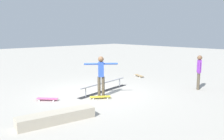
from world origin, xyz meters
TOP-DOWN VIEW (x-y plane):
  - ground_plane at (0.00, 0.00)m, footprint 60.00×60.00m
  - grind_rail at (-0.50, -0.08)m, footprint 3.03×0.69m
  - skate_ledge at (2.83, 1.65)m, footprint 2.28×0.86m
  - skater_main at (0.20, 0.53)m, footprint 1.08×0.86m
  - skateboard_main at (0.37, 0.68)m, footprint 0.77×0.63m
  - bystander_purple_shirt at (-3.80, 2.58)m, footprint 0.33×0.26m
  - loose_skateboard_pink at (1.99, -0.49)m, footprint 0.68×0.73m
  - loose_skateboard_natural at (-4.19, -1.20)m, footprint 0.45×0.82m

SIDE VIEW (x-z plane):
  - ground_plane at x=0.00m, z-range 0.00..0.00m
  - skateboard_main at x=0.37m, z-range 0.03..0.12m
  - loose_skateboard_pink at x=1.99m, z-range 0.03..0.12m
  - loose_skateboard_natural at x=-4.19m, z-range 0.03..0.12m
  - skate_ledge at x=2.83m, z-range 0.00..0.31m
  - grind_rail at x=-0.50m, z-range -0.03..0.37m
  - bystander_purple_shirt at x=-3.80m, z-range 0.10..1.64m
  - skater_main at x=0.20m, z-range 0.13..1.76m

